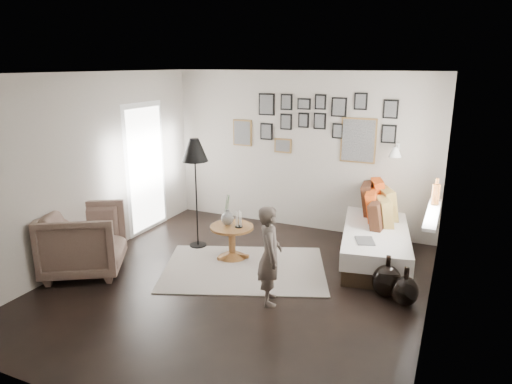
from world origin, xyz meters
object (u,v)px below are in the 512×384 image
at_px(pedestal_table, 232,243).
at_px(vase, 227,216).
at_px(demijohn_small, 405,291).
at_px(armchair, 84,241).
at_px(child, 270,255).
at_px(daybed, 377,235).
at_px(magazine_basket, 85,259).
at_px(floor_lamp, 195,154).
at_px(demijohn_large, 387,281).

distance_m(pedestal_table, vase, 0.40).
height_order(vase, demijohn_small, vase).
distance_m(armchair, child, 2.56).
distance_m(daybed, magazine_basket, 4.05).
xyz_separation_m(floor_lamp, child, (1.65, -1.11, -0.85)).
bearing_deg(magazine_basket, vase, 39.87).
xyz_separation_m(armchair, magazine_basket, (0.00, -0.02, -0.25)).
bearing_deg(daybed, pedestal_table, -164.67).
bearing_deg(demijohn_small, child, -158.90).
distance_m(armchair, floor_lamp, 1.92).
distance_m(magazine_basket, demijohn_large, 3.89).
distance_m(floor_lamp, magazine_basket, 2.07).
bearing_deg(magazine_basket, demijohn_large, 14.36).
height_order(armchair, child, child).
relative_size(vase, demijohn_small, 0.92).
relative_size(armchair, demijohn_small, 2.06).
bearing_deg(vase, floor_lamp, 165.84).
xyz_separation_m(demijohn_small, child, (-1.46, -0.56, 0.41)).
bearing_deg(floor_lamp, vase, -14.16).
bearing_deg(floor_lamp, magazine_basket, -122.66).
height_order(vase, magazine_basket, vase).
relative_size(vase, demijohn_large, 0.84).
height_order(vase, demijohn_large, vase).
relative_size(magazine_basket, demijohn_small, 0.83).
height_order(pedestal_table, magazine_basket, pedestal_table).
bearing_deg(vase, magazine_basket, -140.13).
bearing_deg(vase, demijohn_small, -9.06).
bearing_deg(demijohn_large, child, -151.02).
bearing_deg(child, daybed, -52.47).
distance_m(armchair, magazine_basket, 0.25).
height_order(daybed, demijohn_large, daybed).
xyz_separation_m(daybed, magazine_basket, (-3.45, -2.12, -0.13)).
distance_m(pedestal_table, magazine_basket, 1.99).
bearing_deg(child, floor_lamp, 29.74).
bearing_deg(armchair, magazine_basket, 156.05).
bearing_deg(demijohn_large, vase, 173.01).
xyz_separation_m(vase, floor_lamp, (-0.60, 0.15, 0.81)).
bearing_deg(pedestal_table, armchair, -142.44).
distance_m(pedestal_table, demijohn_large, 2.22).
bearing_deg(demijohn_large, daybed, 105.61).
bearing_deg(demijohn_large, magazine_basket, -165.64).
xyz_separation_m(pedestal_table, armchair, (-1.57, -1.21, 0.22)).
distance_m(vase, child, 1.42).
xyz_separation_m(daybed, demijohn_small, (0.55, -1.28, -0.14)).
height_order(pedestal_table, armchair, armchair).
height_order(vase, armchair, vase).
distance_m(floor_lamp, demijohn_small, 3.39).
relative_size(pedestal_table, demijohn_large, 1.18).
bearing_deg(child, magazine_basket, 70.15).
bearing_deg(demijohn_small, pedestal_table, 171.10).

